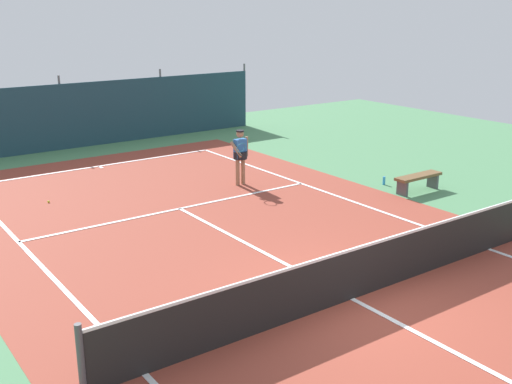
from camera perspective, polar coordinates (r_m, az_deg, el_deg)
ground_plane at (r=11.52m, az=8.78°, el=-9.71°), size 36.00×36.00×0.00m
court_surface at (r=11.52m, az=8.78°, el=-9.69°), size 11.02×26.60×0.01m
tennis_net at (r=11.30m, az=8.90°, el=-7.39°), size 10.12×0.10×1.10m
back_fence at (r=24.41m, az=-17.61°, el=5.51°), size 16.30×0.98×2.70m
tennis_player at (r=18.16m, az=-1.45°, el=3.59°), size 0.70×0.77×1.64m
tennis_ball_near_player at (r=17.61m, az=-18.53°, el=-0.84°), size 0.07×0.07×0.07m
courtside_bench at (r=18.22m, az=14.69°, el=1.18°), size 1.60×0.40×0.49m
water_bottle at (r=18.77m, az=11.68°, el=1.03°), size 0.08×0.08×0.24m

